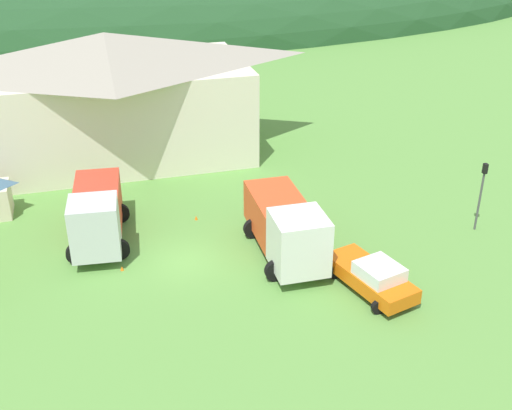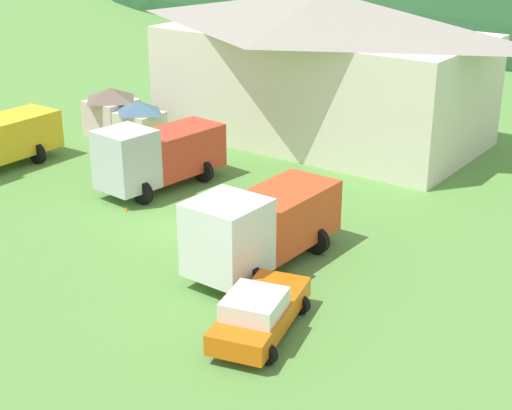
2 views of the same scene
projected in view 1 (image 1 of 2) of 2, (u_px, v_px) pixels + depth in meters
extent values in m
plane|color=#5B9342|center=(185.00, 261.00, 32.41)|extent=(200.00, 200.00, 0.00)
ellipsoid|color=#234C28|center=(100.00, 13.00, 92.36)|extent=(143.33, 60.00, 27.42)
cube|color=silver|center=(112.00, 112.00, 43.42)|extent=(18.14, 9.64, 6.29)
pyramid|color=gray|center=(105.00, 50.00, 41.49)|extent=(19.59, 10.41, 2.20)
cube|color=silver|center=(95.00, 227.00, 31.53)|extent=(2.58, 2.54, 2.80)
cube|color=black|center=(93.00, 217.00, 31.15)|extent=(1.44, 1.97, 0.90)
cube|color=red|center=(98.00, 203.00, 34.60)|extent=(2.77, 4.55, 2.16)
cylinder|color=black|center=(119.00, 250.00, 32.33)|extent=(1.10, 0.30, 1.10)
cylinder|color=black|center=(77.00, 253.00, 32.01)|extent=(1.10, 0.30, 1.10)
cylinder|color=black|center=(120.00, 213.00, 35.83)|extent=(1.10, 0.30, 1.10)
cylinder|color=black|center=(82.00, 217.00, 35.50)|extent=(1.10, 0.30, 1.10)
cube|color=white|center=(299.00, 242.00, 30.23)|extent=(2.55, 2.59, 2.79)
cube|color=black|center=(300.00, 232.00, 29.85)|extent=(1.38, 2.06, 0.89)
cube|color=#E04C23|center=(277.00, 214.00, 33.46)|extent=(2.58, 4.63, 2.14)
cylinder|color=black|center=(319.00, 264.00, 31.12)|extent=(1.10, 0.30, 1.10)
cylinder|color=black|center=(276.00, 270.00, 30.62)|extent=(1.10, 0.30, 1.10)
cylinder|color=black|center=(293.00, 223.00, 34.79)|extent=(1.10, 0.30, 1.10)
cylinder|color=black|center=(254.00, 229.00, 34.29)|extent=(1.10, 0.30, 1.10)
cube|color=orange|center=(370.00, 277.00, 29.84)|extent=(3.08, 5.15, 0.70)
cube|color=silver|center=(379.00, 271.00, 29.10)|extent=(2.18, 2.31, 0.62)
cylinder|color=black|center=(407.00, 296.00, 29.12)|extent=(0.68, 0.24, 0.68)
cylinder|color=black|center=(379.00, 307.00, 28.37)|extent=(0.68, 0.24, 0.68)
cylinder|color=black|center=(361.00, 263.00, 31.63)|extent=(0.68, 0.24, 0.68)
cylinder|color=black|center=(334.00, 272.00, 30.88)|extent=(0.68, 0.24, 0.68)
cylinder|color=#4C4C51|center=(479.00, 202.00, 34.58)|extent=(0.12, 0.12, 3.39)
cube|color=black|center=(485.00, 169.00, 33.68)|extent=(0.20, 0.24, 0.55)
sphere|color=green|center=(484.00, 168.00, 33.79)|extent=(0.14, 0.14, 0.14)
cone|color=orange|center=(196.00, 220.00, 36.34)|extent=(0.36, 0.36, 0.49)
cone|color=orange|center=(122.00, 270.00, 31.65)|extent=(0.36, 0.36, 0.45)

